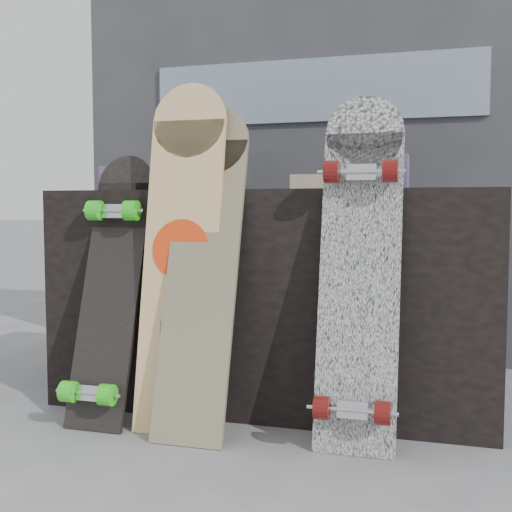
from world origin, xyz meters
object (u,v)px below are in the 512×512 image
(longboard_celtic, at_px, (203,257))
(longboard_cascadia, at_px, (360,264))
(vendor_table, at_px, (275,297))
(skateboard_dark, at_px, (110,283))
(longboard_geisha, at_px, (182,244))

(longboard_celtic, relative_size, longboard_cascadia, 0.99)
(vendor_table, bearing_deg, longboard_celtic, -111.32)
(longboard_celtic, distance_m, skateboard_dark, 0.36)
(skateboard_dark, bearing_deg, vendor_table, 36.67)
(vendor_table, distance_m, longboard_celtic, 0.44)
(longboard_celtic, xyz_separation_m, longboard_cascadia, (0.51, 0.00, -0.01))
(vendor_table, relative_size, longboard_geisha, 1.37)
(longboard_geisha, bearing_deg, skateboard_dark, -177.91)
(vendor_table, height_order, skateboard_dark, skateboard_dark)
(longboard_cascadia, relative_size, skateboard_dark, 1.18)
(longboard_geisha, xyz_separation_m, skateboard_dark, (-0.26, -0.01, -0.14))
(longboard_cascadia, height_order, skateboard_dark, longboard_cascadia)
(skateboard_dark, bearing_deg, longboard_celtic, -1.14)
(longboard_cascadia, bearing_deg, longboard_celtic, -179.81)
(longboard_geisha, xyz_separation_m, longboard_celtic, (0.08, -0.02, -0.04))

